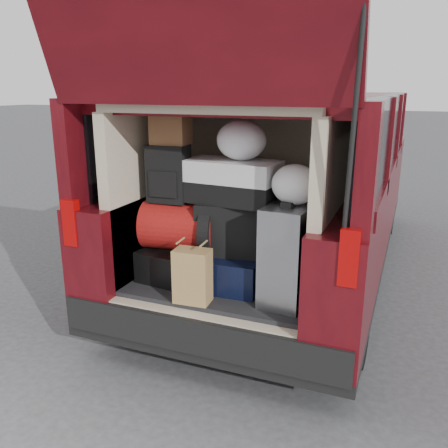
{
  "coord_description": "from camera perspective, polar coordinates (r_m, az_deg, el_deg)",
  "views": [
    {
      "loc": [
        1.11,
        -2.64,
        1.84
      ],
      "look_at": [
        -0.03,
        0.2,
        0.96
      ],
      "focal_mm": 38.0,
      "sensor_mm": 36.0,
      "label": 1
    }
  ],
  "objects": [
    {
      "name": "plastic_bag_right",
      "position": [
        2.85,
        8.52,
        4.72
      ],
      "size": [
        0.29,
        0.27,
        0.24
      ],
      "primitive_type": "ellipsoid",
      "rotation": [
        0.0,
        0.0,
        -0.05
      ],
      "color": "white",
      "rests_on": "silver_roller"
    },
    {
      "name": "load_floor",
      "position": [
        3.49,
        0.97,
        -10.56
      ],
      "size": [
        1.24,
        1.05,
        0.55
      ],
      "primitive_type": "cube",
      "color": "black",
      "rests_on": "ground"
    },
    {
      "name": "minivan",
      "position": [
        4.72,
        7.92,
        4.58
      ],
      "size": [
        1.9,
        5.35,
        2.77
      ],
      "color": "black",
      "rests_on": "ground"
    },
    {
      "name": "backpack",
      "position": [
        3.21,
        -6.69,
        6.03
      ],
      "size": [
        0.28,
        0.18,
        0.38
      ],
      "primitive_type": "cube",
      "rotation": [
        0.0,
        0.0,
        0.05
      ],
      "color": "black",
      "rests_on": "red_duffel"
    },
    {
      "name": "black_hardshell",
      "position": [
        3.4,
        -5.35,
        -4.37
      ],
      "size": [
        0.46,
        0.58,
        0.22
      ],
      "primitive_type": "cube",
      "rotation": [
        0.0,
        0.0,
        -0.12
      ],
      "color": "black",
      "rests_on": "load_floor"
    },
    {
      "name": "red_duffel",
      "position": [
        3.25,
        -5.28,
        -0.23
      ],
      "size": [
        0.55,
        0.4,
        0.33
      ],
      "primitive_type": "cube",
      "rotation": [
        0.0,
        0.0,
        0.14
      ],
      "color": "#9D180E",
      "rests_on": "black_hardshell"
    },
    {
      "name": "navy_hardshell",
      "position": [
        3.23,
        1.24,
        -5.34
      ],
      "size": [
        0.43,
        0.52,
        0.22
      ],
      "primitive_type": "cube",
      "rotation": [
        0.0,
        0.0,
        0.04
      ],
      "color": "black",
      "rests_on": "load_floor"
    },
    {
      "name": "ground",
      "position": [
        3.41,
        -0.78,
        -16.63
      ],
      "size": [
        80.0,
        80.0,
        0.0
      ],
      "primitive_type": "plane",
      "color": "#37373A",
      "rests_on": "ground"
    },
    {
      "name": "kraft_bag",
      "position": [
        2.95,
        -3.81,
        -6.27
      ],
      "size": [
        0.23,
        0.16,
        0.34
      ],
      "primitive_type": "cube",
      "rotation": [
        0.0,
        0.0,
        0.07
      ],
      "color": "#AA804D",
      "rests_on": "load_floor"
    },
    {
      "name": "twotone_duffel",
      "position": [
        3.1,
        0.9,
        5.15
      ],
      "size": [
        0.64,
        0.38,
        0.28
      ],
      "primitive_type": "cube",
      "rotation": [
        0.0,
        0.0,
        -0.09
      ],
      "color": "white",
      "rests_on": "black_soft_case"
    },
    {
      "name": "grocery_sack_lower",
      "position": [
        3.2,
        -6.42,
        11.39
      ],
      "size": [
        0.25,
        0.21,
        0.21
      ],
      "primitive_type": "cube",
      "rotation": [
        0.0,
        0.0,
        0.09
      ],
      "color": "brown",
      "rests_on": "backpack"
    },
    {
      "name": "plastic_bag_center",
      "position": [
        3.05,
        2.12,
        10.04
      ],
      "size": [
        0.35,
        0.33,
        0.26
      ],
      "primitive_type": "ellipsoid",
      "rotation": [
        0.0,
        0.0,
        0.12
      ],
      "color": "white",
      "rests_on": "twotone_duffel"
    },
    {
      "name": "silver_roller",
      "position": [
        2.94,
        7.79,
        -3.58
      ],
      "size": [
        0.29,
        0.43,
        0.62
      ],
      "primitive_type": "cube",
      "rotation": [
        0.0,
        0.0,
        -0.09
      ],
      "color": "silver",
      "rests_on": "load_floor"
    },
    {
      "name": "black_soft_case",
      "position": [
        3.16,
        1.24,
        -0.44
      ],
      "size": [
        0.52,
        0.36,
        0.34
      ],
      "primitive_type": "cube",
      "rotation": [
        0.0,
        0.0,
        0.17
      ],
      "color": "black",
      "rests_on": "navy_hardshell"
    }
  ]
}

